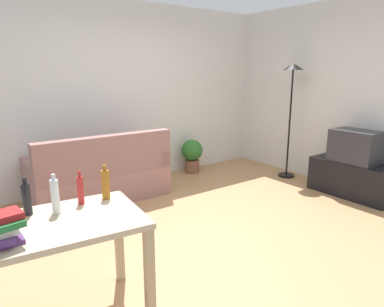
{
  "coord_description": "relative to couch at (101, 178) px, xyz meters",
  "views": [
    {
      "loc": [
        -2.2,
        -2.65,
        1.69
      ],
      "look_at": [
        0.1,
        0.5,
        0.75
      ],
      "focal_mm": 32.04,
      "sensor_mm": 36.0,
      "label": 1
    }
  ],
  "objects": [
    {
      "name": "potted_plant",
      "position": [
        1.74,
        0.31,
        0.02
      ],
      "size": [
        0.36,
        0.36,
        0.57
      ],
      "color": "brown",
      "rests_on": "ground_plane"
    },
    {
      "name": "ground_plane",
      "position": [
        0.62,
        -1.59,
        -0.32
      ],
      "size": [
        5.2,
        4.4,
        0.02
      ],
      "primitive_type": "cube",
      "color": "tan"
    },
    {
      "name": "bottle_dark",
      "position": [
        -1.22,
        -1.88,
        0.57
      ],
      "size": [
        0.06,
        0.06,
        0.26
      ],
      "color": "black",
      "rests_on": "desk"
    },
    {
      "name": "bottle_red",
      "position": [
        -0.87,
        -1.9,
        0.56
      ],
      "size": [
        0.05,
        0.05,
        0.24
      ],
      "color": "#AD2323",
      "rests_on": "desk"
    },
    {
      "name": "desk",
      "position": [
        -1.16,
        -2.09,
        0.34
      ],
      "size": [
        1.26,
        0.81,
        0.76
      ],
      "rotation": [
        0.0,
        0.0,
        -0.1
      ],
      "color": "#C6B28E",
      "rests_on": "ground_plane"
    },
    {
      "name": "wall_right",
      "position": [
        3.22,
        -1.59,
        1.04
      ],
      "size": [
        0.1,
        4.4,
        2.7
      ],
      "primitive_type": "cube",
      "color": "silver",
      "rests_on": "ground_plane"
    },
    {
      "name": "tv",
      "position": [
        2.87,
        -1.89,
        0.39
      ],
      "size": [
        0.41,
        0.6,
        0.44
      ],
      "rotation": [
        0.0,
        0.0,
        1.57
      ],
      "color": "#2D2D33",
      "rests_on": "tv_stand"
    },
    {
      "name": "bottle_amber",
      "position": [
        -0.68,
        -1.9,
        0.57
      ],
      "size": [
        0.06,
        0.06,
        0.26
      ],
      "color": "#9E6019",
      "rests_on": "desk"
    },
    {
      "name": "wall_rear",
      "position": [
        0.62,
        0.61,
        1.04
      ],
      "size": [
        5.2,
        0.1,
        2.7
      ],
      "primitive_type": "cube",
      "color": "silver",
      "rests_on": "ground_plane"
    },
    {
      "name": "tv_stand",
      "position": [
        2.87,
        -1.89,
        -0.07
      ],
      "size": [
        0.44,
        1.1,
        0.48
      ],
      "rotation": [
        0.0,
        0.0,
        1.57
      ],
      "color": "black",
      "rests_on": "ground_plane"
    },
    {
      "name": "bottle_clear",
      "position": [
        -1.06,
        -1.96,
        0.57
      ],
      "size": [
        0.05,
        0.05,
        0.27
      ],
      "color": "silver",
      "rests_on": "desk"
    },
    {
      "name": "couch",
      "position": [
        0.0,
        0.0,
        0.0
      ],
      "size": [
        1.76,
        0.84,
        0.92
      ],
      "rotation": [
        0.0,
        0.0,
        3.14
      ],
      "color": "#996B66",
      "rests_on": "ground_plane"
    },
    {
      "name": "torchiere_lamp",
      "position": [
        2.87,
        -0.79,
        1.11
      ],
      "size": [
        0.32,
        0.32,
        1.81
      ],
      "color": "black",
      "rests_on": "ground_plane"
    }
  ]
}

